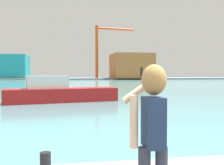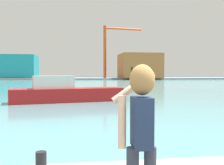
# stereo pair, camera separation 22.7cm
# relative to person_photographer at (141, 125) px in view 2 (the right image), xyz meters

# --- Properties ---
(ground_plane) EXTENTS (220.00, 220.00, 0.00)m
(ground_plane) POSITION_rel_person_photographer_xyz_m (0.69, 50.06, -1.61)
(ground_plane) COLOR #334751
(harbor_water) EXTENTS (140.00, 100.00, 0.02)m
(harbor_water) POSITION_rel_person_photographer_xyz_m (0.69, 52.06, -1.60)
(harbor_water) COLOR #599EA8
(harbor_water) RESTS_ON ground_plane
(far_shore_dock) EXTENTS (140.00, 20.00, 0.47)m
(far_shore_dock) POSITION_rel_person_photographer_xyz_m (0.69, 92.06, -1.38)
(far_shore_dock) COLOR gray
(far_shore_dock) RESTS_ON ground_plane
(person_photographer) EXTENTS (0.53, 0.55, 1.74)m
(person_photographer) POSITION_rel_person_photographer_xyz_m (0.00, 0.00, 0.00)
(person_photographer) COLOR #2D3342
(person_photographer) RESTS_ON quay_promenade
(harbor_bollard) EXTENTS (0.18, 0.18, 0.32)m
(harbor_bollard) POSITION_rel_person_photographer_xyz_m (-1.28, 1.74, -0.91)
(harbor_bollard) COLOR black
(harbor_bollard) RESTS_ON quay_promenade
(boat_moored) EXTENTS (8.57, 3.54, 1.96)m
(boat_moored) POSITION_rel_person_photographer_xyz_m (-1.38, 17.78, -0.89)
(boat_moored) COLOR #B21919
(boat_moored) RESTS_ON harbor_water
(warehouse_left) EXTENTS (10.59, 12.92, 7.52)m
(warehouse_left) POSITION_rel_person_photographer_xyz_m (-18.24, 91.27, 2.62)
(warehouse_left) COLOR teal
(warehouse_left) RESTS_ON far_shore_dock
(warehouse_right) EXTENTS (12.91, 13.53, 8.11)m
(warehouse_right) POSITION_rel_person_photographer_xyz_m (21.31, 87.12, 2.91)
(warehouse_right) COLOR #B26633
(warehouse_right) RESTS_ON far_shore_dock
(port_crane) EXTENTS (13.53, 3.06, 17.53)m
(port_crane) POSITION_rel_person_photographer_xyz_m (11.49, 88.70, 9.77)
(port_crane) COLOR #D84C19
(port_crane) RESTS_ON far_shore_dock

